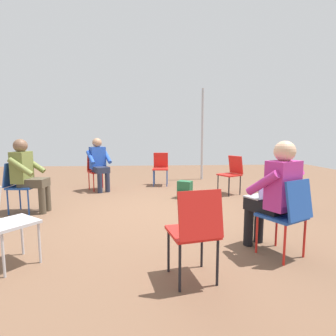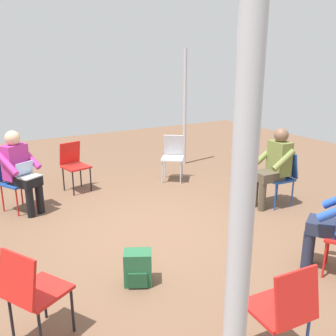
{
  "view_description": "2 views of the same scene",
  "coord_description": "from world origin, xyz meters",
  "px_view_note": "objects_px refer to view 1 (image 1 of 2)",
  "views": [
    {
      "loc": [
        4.42,
        -0.1,
        1.29
      ],
      "look_at": [
        -0.21,
        0.21,
        0.72
      ],
      "focal_mm": 28.0,
      "sensor_mm": 36.0,
      "label": 1
    },
    {
      "loc": [
        -3.97,
        2.08,
        2.25
      ],
      "look_at": [
        -0.19,
        -0.17,
        0.95
      ],
      "focal_mm": 40.0,
      "sensor_mm": 36.0,
      "label": 2
    }
  ],
  "objects_px": {
    "backpack_near_laptop_user": "(185,191)",
    "chair_northwest": "(232,172)",
    "chair_east": "(195,228)",
    "chair_north": "(282,183)",
    "chair_southeast": "(3,219)",
    "chair_west": "(161,166)",
    "chair_southwest": "(97,169)",
    "person_in_blue": "(99,161)",
    "person_in_olive": "(28,172)",
    "chair_south": "(19,183)",
    "person_with_laptop": "(275,191)",
    "chair_northeast": "(288,212)"
  },
  "relations": [
    {
      "from": "chair_southeast",
      "to": "person_in_olive",
      "type": "xyz_separation_m",
      "value": [
        -1.94,
        -0.63,
        0.2
      ]
    },
    {
      "from": "chair_north",
      "to": "backpack_near_laptop_user",
      "type": "distance_m",
      "value": 1.89
    },
    {
      "from": "chair_east",
      "to": "person_in_blue",
      "type": "height_order",
      "value": "person_in_blue"
    },
    {
      "from": "chair_southeast",
      "to": "backpack_near_laptop_user",
      "type": "distance_m",
      "value": 3.51
    },
    {
      "from": "chair_west",
      "to": "chair_southeast",
      "type": "bearing_deg",
      "value": 73.48
    },
    {
      "from": "chair_southwest",
      "to": "chair_west",
      "type": "bearing_deg",
      "value": 166.13
    },
    {
      "from": "chair_west",
      "to": "chair_south",
      "type": "height_order",
      "value": "same"
    },
    {
      "from": "chair_north",
      "to": "chair_east",
      "type": "bearing_deg",
      "value": 141.65
    },
    {
      "from": "chair_southwest",
      "to": "chair_east",
      "type": "bearing_deg",
      "value": 81.18
    },
    {
      "from": "chair_southwest",
      "to": "chair_northwest",
      "type": "bearing_deg",
      "value": 136.5
    },
    {
      "from": "chair_east",
      "to": "chair_northwest",
      "type": "xyz_separation_m",
      "value": [
        -3.48,
        1.42,
        0.0
      ]
    },
    {
      "from": "chair_west",
      "to": "person_in_blue",
      "type": "bearing_deg",
      "value": 27.42
    },
    {
      "from": "chair_east",
      "to": "person_with_laptop",
      "type": "distance_m",
      "value": 1.14
    },
    {
      "from": "chair_east",
      "to": "backpack_near_laptop_user",
      "type": "distance_m",
      "value": 3.19
    },
    {
      "from": "chair_northeast",
      "to": "person_in_olive",
      "type": "height_order",
      "value": "person_in_olive"
    },
    {
      "from": "chair_north",
      "to": "chair_southwest",
      "type": "height_order",
      "value": "same"
    },
    {
      "from": "chair_south",
      "to": "backpack_near_laptop_user",
      "type": "distance_m",
      "value": 3.06
    },
    {
      "from": "chair_southwest",
      "to": "person_with_laptop",
      "type": "relative_size",
      "value": 0.69
    },
    {
      "from": "chair_north",
      "to": "person_in_olive",
      "type": "height_order",
      "value": "person_in_olive"
    },
    {
      "from": "chair_southeast",
      "to": "chair_south",
      "type": "xyz_separation_m",
      "value": [
        -1.95,
        -0.8,
        0.0
      ]
    },
    {
      "from": "chair_east",
      "to": "person_in_olive",
      "type": "bearing_deg",
      "value": 124.37
    },
    {
      "from": "person_with_laptop",
      "to": "person_in_olive",
      "type": "bearing_deg",
      "value": 124.86
    },
    {
      "from": "chair_east",
      "to": "chair_northeast",
      "type": "height_order",
      "value": "same"
    },
    {
      "from": "chair_west",
      "to": "backpack_near_laptop_user",
      "type": "xyz_separation_m",
      "value": [
        1.5,
        0.45,
        -0.34
      ]
    },
    {
      "from": "chair_southwest",
      "to": "person_in_olive",
      "type": "relative_size",
      "value": 0.69
    },
    {
      "from": "chair_north",
      "to": "chair_northeast",
      "type": "distance_m",
      "value": 1.79
    },
    {
      "from": "chair_west",
      "to": "chair_southwest",
      "type": "height_order",
      "value": "same"
    },
    {
      "from": "chair_southeast",
      "to": "chair_south",
      "type": "bearing_deg",
      "value": 150.19
    },
    {
      "from": "chair_southwest",
      "to": "person_in_blue",
      "type": "height_order",
      "value": "person_in_blue"
    },
    {
      "from": "chair_south",
      "to": "person_in_blue",
      "type": "relative_size",
      "value": 0.69
    },
    {
      "from": "chair_northwest",
      "to": "chair_south",
      "type": "bearing_deg",
      "value": 77.48
    },
    {
      "from": "person_in_olive",
      "to": "backpack_near_laptop_user",
      "type": "relative_size",
      "value": 3.44
    },
    {
      "from": "chair_northwest",
      "to": "chair_west",
      "type": "distance_m",
      "value": 1.93
    },
    {
      "from": "chair_south",
      "to": "person_with_laptop",
      "type": "relative_size",
      "value": 0.69
    },
    {
      "from": "chair_north",
      "to": "backpack_near_laptop_user",
      "type": "height_order",
      "value": "chair_north"
    },
    {
      "from": "chair_southeast",
      "to": "chair_southwest",
      "type": "bearing_deg",
      "value": 126.04
    },
    {
      "from": "chair_north",
      "to": "person_in_olive",
      "type": "bearing_deg",
      "value": 89.49
    },
    {
      "from": "chair_south",
      "to": "person_in_blue",
      "type": "distance_m",
      "value": 2.0
    },
    {
      "from": "backpack_near_laptop_user",
      "to": "chair_northwest",
      "type": "bearing_deg",
      "value": 106.83
    },
    {
      "from": "chair_west",
      "to": "person_with_laptop",
      "type": "xyz_separation_m",
      "value": [
        4.1,
        1.08,
        0.2
      ]
    },
    {
      "from": "chair_west",
      "to": "chair_north",
      "type": "distance_m",
      "value": 3.26
    },
    {
      "from": "chair_southeast",
      "to": "chair_northwest",
      "type": "xyz_separation_m",
      "value": [
        -3.1,
        3.21,
        0.0
      ]
    },
    {
      "from": "chair_south",
      "to": "person_in_olive",
      "type": "relative_size",
      "value": 0.69
    },
    {
      "from": "chair_southeast",
      "to": "person_in_blue",
      "type": "distance_m",
      "value": 3.68
    },
    {
      "from": "chair_north",
      "to": "chair_southwest",
      "type": "distance_m",
      "value": 4.1
    },
    {
      "from": "chair_northeast",
      "to": "person_in_blue",
      "type": "distance_m",
      "value": 4.5
    },
    {
      "from": "chair_southeast",
      "to": "chair_north",
      "type": "bearing_deg",
      "value": 62.53
    },
    {
      "from": "chair_northwest",
      "to": "person_with_laptop",
      "type": "xyz_separation_m",
      "value": [
        2.92,
        -0.45,
        0.2
      ]
    },
    {
      "from": "chair_northwest",
      "to": "person_with_laptop",
      "type": "relative_size",
      "value": 0.69
    },
    {
      "from": "chair_east",
      "to": "chair_north",
      "type": "xyz_separation_m",
      "value": [
        -2.03,
        1.81,
        0.0
      ]
    }
  ]
}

